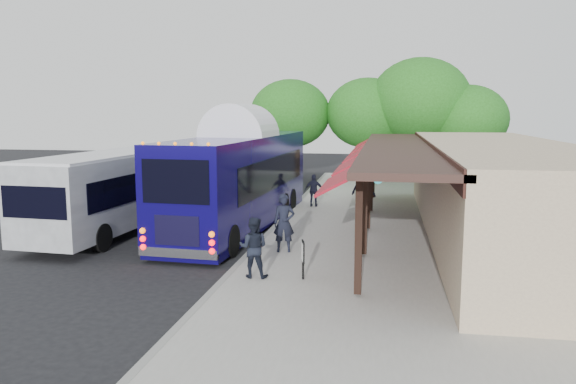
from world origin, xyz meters
The scene contains 15 objects.
ground centered at (0.00, 0.00, 0.00)m, with size 90.00×90.00×0.00m, color black.
sidewalk centered at (5.00, 4.00, 0.07)m, with size 10.00×40.00×0.15m, color #9E9B93.
curb centered at (0.05, 4.00, 0.07)m, with size 0.20×40.00×0.16m, color gray.
station_shelter centered at (8.38, 4.00, 1.85)m, with size 8.15×20.00×3.60m.
coach_bus centered at (-1.45, 4.47, 2.15)m, with size 3.39×12.64×4.01m.
city_bus centered at (-5.98, 3.78, 1.74)m, with size 3.27×11.87×3.15m.
ped_a centered at (1.16, 0.14, 1.11)m, with size 0.70×0.46×1.92m, color black.
ped_b centered at (0.83, -2.83, 1.00)m, with size 0.83×0.65×1.70m, color black.
ped_c centered at (1.02, 9.06, 0.94)m, with size 0.92×0.38×1.57m, color black.
ped_d centered at (3.40, 8.82, 1.10)m, with size 1.23×0.71×1.90m, color black.
sign_board centered at (2.22, -2.80, 0.88)m, with size 0.16×0.48×1.07m.
tree_left centered at (3.15, 19.76, 4.60)m, with size 5.39×5.39×6.90m.
tree_mid centered at (6.48, 19.26, 5.40)m, with size 6.33×6.33×8.10m.
tree_right centered at (9.35, 18.81, 4.24)m, with size 4.97×4.97×6.36m.
tree_far centered at (-1.95, 19.65, 4.56)m, with size 5.35×5.35×6.84m.
Camera 1 is at (4.38, -17.64, 4.77)m, focal length 35.00 mm.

